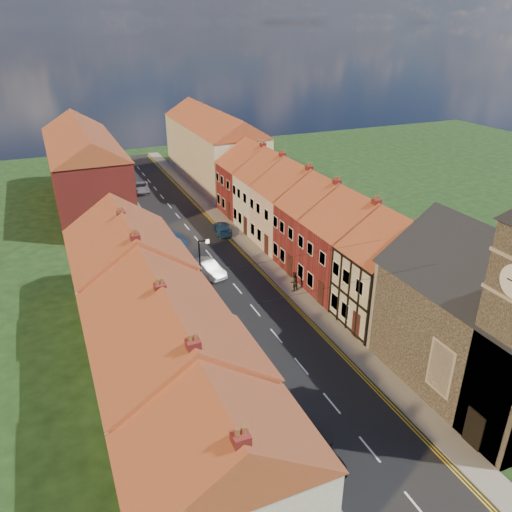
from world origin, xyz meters
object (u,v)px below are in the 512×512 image
at_px(church, 498,311).
at_px(pedestrian_left, 224,342).
at_px(car_near, 312,446).
at_px(car_far_b, 223,228).
at_px(car_mid, 208,268).
at_px(pedestrian_right, 294,282).
at_px(car_far, 174,239).
at_px(lamppost, 201,270).
at_px(car_distant, 141,187).

distance_m(church, pedestrian_left, 17.69).
relative_size(car_near, car_far_b, 1.09).
distance_m(car_mid, pedestrian_left, 12.58).
bearing_deg(pedestrian_right, church, 87.46).
relative_size(car_mid, pedestrian_left, 2.15).
bearing_deg(pedestrian_left, car_far_b, 66.34).
bearing_deg(pedestrian_right, car_far_b, -105.56).
distance_m(car_mid, car_far, 8.48).
height_order(car_near, pedestrian_left, pedestrian_left).
bearing_deg(lamppost, church, -51.70).
relative_size(church, car_far_b, 3.64).
distance_m(car_near, pedestrian_right, 18.36).
relative_size(church, car_near, 3.35).
bearing_deg(car_far, car_mid, -95.98).
height_order(car_mid, pedestrian_left, pedestrian_left).
bearing_deg(car_distant, church, -69.07).
relative_size(lamppost, pedestrian_left, 3.09).
relative_size(car_mid, car_far_b, 1.00).
height_order(church, pedestrian_right, church).
xyz_separation_m(lamppost, car_near, (0.61, -17.19, -2.77)).
height_order(car_near, car_far, car_near).
height_order(car_far, pedestrian_right, pedestrian_right).
height_order(lamppost, pedestrian_right, lamppost).
xyz_separation_m(car_distant, car_far_b, (5.31, -18.61, -0.04)).
xyz_separation_m(pedestrian_left, car_far_b, (7.61, 21.32, -0.48)).
height_order(pedestrian_left, pedestrian_right, pedestrian_left).
height_order(car_distant, car_far_b, car_distant).
distance_m(car_mid, car_distant, 27.70).
distance_m(pedestrian_left, pedestrian_right, 10.71).
distance_m(car_mid, car_far_b, 10.23).
distance_m(car_far, pedestrian_right, 16.00).
bearing_deg(car_far_b, pedestrian_right, 104.97).
xyz_separation_m(pedestrian_right, car_far_b, (-1.12, 15.11, -0.40)).
relative_size(car_near, car_distant, 0.98).
height_order(pedestrian_left, car_far_b, pedestrian_left).
height_order(car_mid, car_distant, car_mid).
relative_size(lamppost, car_far_b, 1.44).
xyz_separation_m(car_near, car_far_b, (6.40, 31.86, -0.17)).
xyz_separation_m(church, car_mid, (-10.86, 22.26, -5.19)).
distance_m(car_near, car_mid, 22.84).
xyz_separation_m(car_near, car_mid, (1.70, 22.78, -0.08)).
distance_m(car_far, pedestrian_left, 20.74).
bearing_deg(car_far, pedestrian_left, -108.32).
xyz_separation_m(car_near, car_distant, (1.09, 50.47, -0.13)).
bearing_deg(pedestrian_left, car_far, 80.90).
bearing_deg(car_mid, car_far_b, 46.46).
distance_m(pedestrian_right, car_far_b, 15.15).
xyz_separation_m(lamppost, car_far, (1.24, 14.00, -2.97)).
bearing_deg(car_distant, pedestrian_left, -85.29).
bearing_deg(car_far, pedestrian_right, -77.73).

